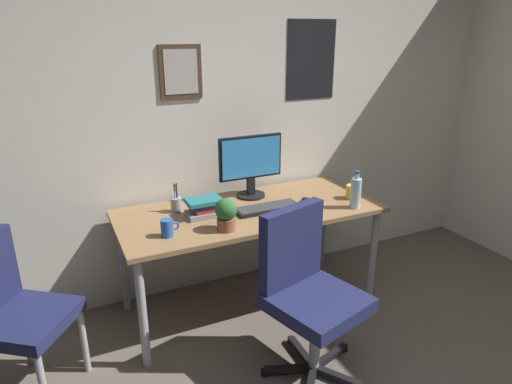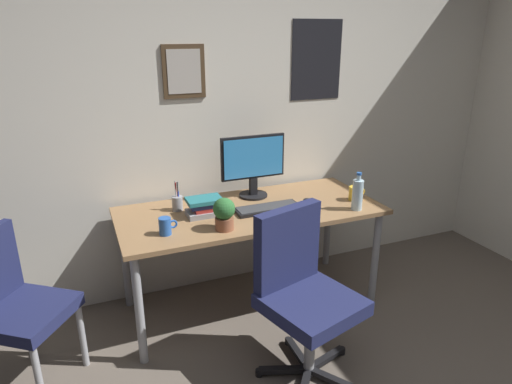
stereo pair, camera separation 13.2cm
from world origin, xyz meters
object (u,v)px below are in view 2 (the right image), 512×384
at_px(potted_plant, 224,213).
at_px(coffee_mug_near, 166,226).
at_px(side_chair, 12,301).
at_px(monitor, 253,163).
at_px(book_stack_left, 204,206).
at_px(pen_cup, 177,202).
at_px(coffee_mug_far, 355,193).
at_px(keyboard, 268,208).
at_px(computer_mouse, 309,202).
at_px(water_bottle, 358,194).
at_px(office_chair, 302,287).

bearing_deg(potted_plant, coffee_mug_near, 169.73).
bearing_deg(side_chair, monitor, 15.74).
xyz_separation_m(coffee_mug_near, book_stack_left, (0.28, 0.20, 0.01)).
relative_size(coffee_mug_near, pen_cup, 0.54).
relative_size(potted_plant, book_stack_left, 0.87).
distance_m(pen_cup, book_stack_left, 0.20).
distance_m(coffee_mug_far, pen_cup, 1.21).
bearing_deg(potted_plant, coffee_mug_far, 6.97).
xyz_separation_m(keyboard, potted_plant, (-0.36, -0.18, 0.09)).
bearing_deg(coffee_mug_far, monitor, 151.21).
height_order(computer_mouse, coffee_mug_near, coffee_mug_near).
xyz_separation_m(monitor, coffee_mug_far, (0.62, -0.34, -0.19)).
height_order(coffee_mug_far, potted_plant, potted_plant).
xyz_separation_m(water_bottle, potted_plant, (-0.90, 0.03, -0.00)).
bearing_deg(potted_plant, pen_cup, 115.05).
bearing_deg(coffee_mug_near, coffee_mug_far, 2.62).
height_order(monitor, book_stack_left, monitor).
relative_size(computer_mouse, water_bottle, 0.44).
bearing_deg(water_bottle, coffee_mug_near, 175.81).
bearing_deg(computer_mouse, coffee_mug_near, -173.53).
xyz_separation_m(keyboard, book_stack_left, (-0.41, 0.08, 0.05)).
bearing_deg(water_bottle, computer_mouse, 140.20).
relative_size(keyboard, pen_cup, 2.15).
bearing_deg(office_chair, potted_plant, 121.77).
distance_m(water_bottle, potted_plant, 0.90).
xyz_separation_m(side_chair, coffee_mug_far, (2.15, 0.09, 0.28)).
xyz_separation_m(computer_mouse, coffee_mug_near, (-0.99, -0.11, 0.03)).
xyz_separation_m(side_chair, potted_plant, (1.16, -0.03, 0.33)).
xyz_separation_m(computer_mouse, pen_cup, (-0.84, 0.23, 0.04)).
bearing_deg(office_chair, side_chair, 161.34).
bearing_deg(computer_mouse, potted_plant, -165.27).
bearing_deg(water_bottle, monitor, 137.21).
height_order(side_chair, book_stack_left, side_chair).
relative_size(monitor, keyboard, 1.07).
distance_m(potted_plant, book_stack_left, 0.27).
relative_size(monitor, coffee_mug_far, 3.75).
relative_size(computer_mouse, book_stack_left, 0.49).
distance_m(monitor, water_bottle, 0.74).
xyz_separation_m(coffee_mug_far, book_stack_left, (-1.04, 0.14, 0.01)).
height_order(water_bottle, pen_cup, water_bottle).
height_order(coffee_mug_near, book_stack_left, book_stack_left).
relative_size(keyboard, coffee_mug_far, 3.51).
height_order(monitor, potted_plant, monitor).
relative_size(side_chair, keyboard, 2.03).
bearing_deg(side_chair, office_chair, -18.66).
relative_size(monitor, coffee_mug_near, 4.25).
bearing_deg(keyboard, coffee_mug_near, -170.17).
xyz_separation_m(office_chair, side_chair, (-1.44, 0.49, -0.03)).
height_order(water_bottle, coffee_mug_near, water_bottle).
bearing_deg(keyboard, pen_cup, 158.00).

